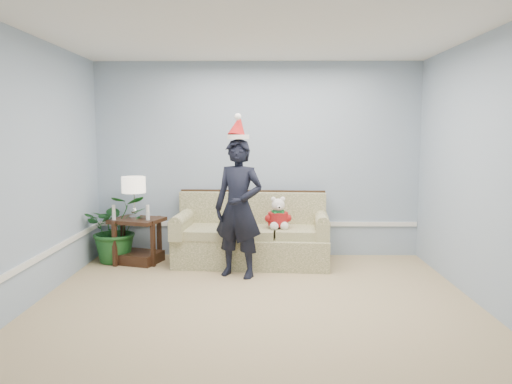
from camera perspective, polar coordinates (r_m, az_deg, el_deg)
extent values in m
cube|color=tan|center=(4.77, -0.07, -14.52)|extent=(4.50, 5.00, 0.02)
cube|color=white|center=(4.56, -0.07, 19.27)|extent=(4.50, 5.00, 0.02)
cube|color=#95AABE|center=(6.97, 0.19, 3.67)|extent=(4.50, 0.02, 2.70)
cube|color=#95AABE|center=(1.98, -1.00, -4.05)|extent=(4.50, 0.02, 2.70)
cube|color=#95AABE|center=(5.03, -26.78, 1.78)|extent=(0.02, 5.00, 2.70)
cube|color=#95AABE|center=(4.98, 26.94, 1.73)|extent=(0.02, 5.00, 2.70)
cube|color=white|center=(7.05, 0.19, -3.66)|extent=(4.48, 0.03, 0.06)
cube|color=white|center=(5.16, -26.00, -8.21)|extent=(0.03, 4.98, 0.06)
cube|color=#4F5C2B|center=(6.65, -0.46, -6.58)|extent=(2.06, 1.01, 0.38)
cube|color=#4F5C2B|center=(6.59, -5.88, -4.52)|extent=(0.64, 0.73, 0.11)
cube|color=#4F5C2B|center=(6.55, -0.47, -4.56)|extent=(0.64, 0.73, 0.11)
cube|color=#4F5C2B|center=(6.57, 4.97, -4.56)|extent=(0.64, 0.73, 0.11)
cube|color=#4F5C2B|center=(6.88, -0.41, -2.24)|extent=(2.01, 0.34, 0.53)
cube|color=#301F12|center=(6.91, -0.40, 0.04)|extent=(2.00, 0.21, 0.05)
cube|color=#4F5C2B|center=(6.67, -8.38, -3.93)|extent=(0.23, 0.87, 0.23)
cube|color=#4F5C2B|center=(6.63, 7.50, -3.97)|extent=(0.23, 0.87, 0.23)
cube|color=#391D15|center=(6.81, -13.44, -3.16)|extent=(0.75, 0.68, 0.05)
cube|color=#391D15|center=(6.91, -13.32, -7.28)|extent=(0.67, 0.61, 0.14)
cube|color=#391D15|center=(6.74, -15.85, -5.71)|extent=(0.06, 0.06, 0.60)
cube|color=#391D15|center=(6.62, -11.69, -5.83)|extent=(0.06, 0.06, 0.60)
cube|color=#391D15|center=(7.11, -14.94, -5.03)|extent=(0.06, 0.06, 0.60)
cube|color=#391D15|center=(7.00, -10.99, -5.12)|extent=(0.06, 0.06, 0.60)
cylinder|color=silver|center=(6.84, -13.71, -2.79)|extent=(0.15, 0.15, 0.03)
sphere|color=silver|center=(6.83, -13.73, -2.11)|extent=(0.09, 0.09, 0.09)
cylinder|color=silver|center=(6.81, -13.76, -0.97)|extent=(0.02, 0.02, 0.31)
cylinder|color=beige|center=(6.79, -13.81, 0.81)|extent=(0.31, 0.31, 0.21)
cylinder|color=silver|center=(6.75, -15.94, -2.65)|extent=(0.05, 0.05, 0.11)
cylinder|color=white|center=(6.73, -15.96, -1.81)|extent=(0.04, 0.04, 0.09)
cylinder|color=silver|center=(6.64, -12.27, -2.70)|extent=(0.05, 0.05, 0.11)
cylinder|color=white|center=(6.62, -12.29, -1.85)|extent=(0.04, 0.04, 0.09)
imported|color=#1B5421|center=(6.95, -15.62, -3.99)|extent=(1.02, 0.96, 0.92)
imported|color=black|center=(5.96, -2.01, -1.86)|extent=(0.71, 0.60, 1.66)
cylinder|color=white|center=(5.89, -2.04, 6.32)|extent=(0.36, 0.36, 0.05)
cone|color=#B61325|center=(5.92, -2.04, 7.58)|extent=(0.33, 0.35, 0.30)
sphere|color=white|center=(5.83, -2.08, 8.59)|extent=(0.08, 0.08, 0.08)
sphere|color=white|center=(6.49, 2.52, -3.08)|extent=(0.24, 0.24, 0.24)
cylinder|color=#B61325|center=(6.49, 2.52, -3.08)|extent=(0.29, 0.29, 0.17)
cylinder|color=#136A2D|center=(6.47, 2.52, -2.25)|extent=(0.19, 0.19, 0.03)
sphere|color=white|center=(6.39, 1.96, -3.92)|extent=(0.11, 0.11, 0.11)
sphere|color=white|center=(6.39, 3.14, -3.92)|extent=(0.11, 0.11, 0.11)
sphere|color=white|center=(6.45, 2.53, -1.51)|extent=(0.17, 0.17, 0.17)
sphere|color=black|center=(6.35, 2.56, -1.78)|extent=(0.02, 0.02, 0.02)
sphere|color=white|center=(6.44, 2.00, -0.83)|extent=(0.07, 0.07, 0.07)
sphere|color=white|center=(6.45, 3.07, -0.84)|extent=(0.07, 0.07, 0.07)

